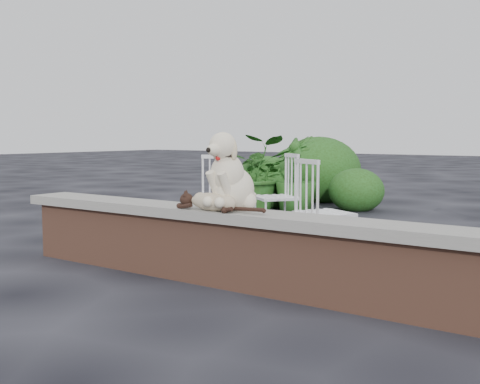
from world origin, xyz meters
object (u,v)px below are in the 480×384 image
Objects in this scene: dog at (233,170)px; chair_b at (276,196)px; chair_c at (324,212)px; potted_plant_a at (257,174)px; cat at (213,201)px; potted_plant_b at (295,174)px; chair_a at (211,201)px.

chair_b is at bearing 116.05° from dog.
dog is 1.15m from chair_c.
potted_plant_a is at bearing -17.66° from chair_c.
potted_plant_b reaches higher than cat.
potted_plant_b is at bearing 88.81° from chair_a.
potted_plant_a reaches higher than chair_b.
dog is at bearing 64.65° from cat.
cat is 2.25m from chair_b.
dog is 0.64× the size of chair_a.
chair_b is 2.21m from potted_plant_b.
potted_plant_b is (-1.68, 4.11, -0.09)m from cat.
chair_a is (-1.02, 1.27, -0.19)m from cat.
potted_plant_a is (-1.12, 2.53, 0.10)m from chair_a.
chair_b is 1.00× the size of chair_c.
chair_b and chair_a have the same top height.
chair_b is 1.00× the size of chair_a.
potted_plant_a reaches higher than chair_a.
chair_a is 2.92m from potted_plant_b.
chair_a and chair_c have the same top height.
potted_plant_a is (-2.22, 3.65, -0.31)m from dog.
chair_b is at bearing -50.78° from potted_plant_a.
dog is at bearing -59.93° from chair_a.
cat is 0.97× the size of chair_b.
potted_plant_b is (-0.92, 2.00, 0.10)m from chair_b.
cat is at bearing -115.35° from dog.
chair_c is 3.57m from potted_plant_a.
cat is (-0.08, -0.15, -0.22)m from dog.
dog is 2.17m from chair_b.
potted_plant_b is (-0.66, 2.84, 0.10)m from chair_a.
potted_plant_b reaches higher than chair_c.
chair_a is at bearing -76.81° from potted_plant_b.
chair_b is (-0.76, 2.10, -0.19)m from cat.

